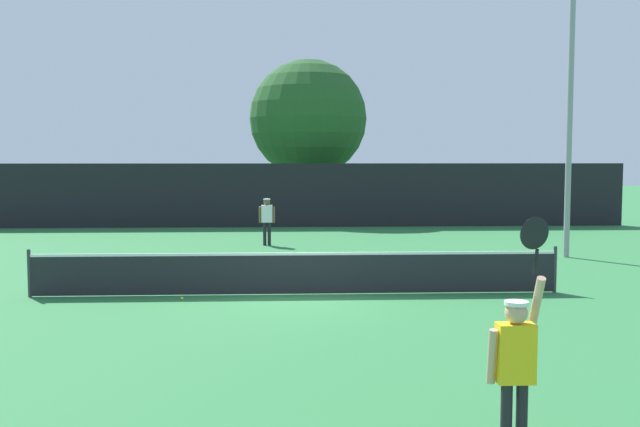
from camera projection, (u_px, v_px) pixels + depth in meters
The scene contains 9 objects.
ground_plane at pixel (297, 295), 16.45m from camera, with size 120.00×120.00×0.00m, color #2D723D.
tennis_net at pixel (297, 272), 16.41m from camera, with size 11.98×0.08×1.07m.
perimeter_fence at pixel (291, 195), 32.17m from camera, with size 30.00×0.12×2.83m, color black.
player_serving at pixel (516, 355), 7.39m from camera, with size 0.68×0.39×2.51m.
player_receiving at pixel (267, 217), 25.47m from camera, with size 0.57×0.24×1.65m.
tennis_ball at pixel (182, 298), 15.83m from camera, with size 0.07×0.07×0.07m, color #CCE033.
light_pole at pixel (570, 93), 22.19m from camera, with size 1.18×0.28×8.96m.
large_tree at pixel (308, 119), 36.11m from camera, with size 5.84×5.84×7.94m.
parked_car_near at pixel (129, 202), 37.76m from camera, with size 2.50×4.43×1.69m.
Camera 1 is at (-0.24, -16.27, 3.13)m, focal length 40.74 mm.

